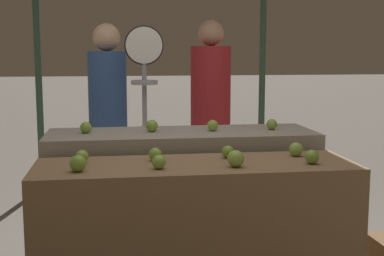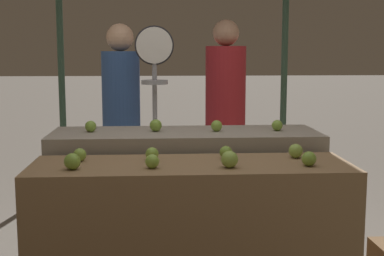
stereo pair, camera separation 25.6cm
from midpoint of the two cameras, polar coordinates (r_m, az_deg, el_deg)
display_counter_front at (r=3.00m, az=2.42°, el=-11.99°), size 1.73×0.55×0.87m
display_counter_back at (r=3.55m, az=1.40°, el=-8.02°), size 1.73×0.55×0.96m
apple_front_0 at (r=2.76m, az=-10.08°, el=-3.55°), size 0.08×0.08×0.08m
apple_front_1 at (r=2.75m, az=-1.61°, el=-3.61°), size 0.07×0.07×0.07m
apple_front_2 at (r=2.78m, az=6.68°, el=-3.36°), size 0.09×0.09×0.09m
apple_front_3 at (r=2.90m, az=14.86°, el=-3.21°), size 0.08×0.08×0.08m
apple_front_4 at (r=2.97m, az=-9.48°, el=-2.86°), size 0.07×0.07×0.07m
apple_front_5 at (r=2.95m, az=-1.81°, el=-2.80°), size 0.07×0.07×0.07m
apple_front_6 at (r=3.01m, az=6.07°, el=-2.61°), size 0.07×0.07×0.07m
apple_front_7 at (r=3.10m, az=13.35°, el=-2.41°), size 0.08×0.08×0.08m
apple_back_0 at (r=3.46m, az=-8.69°, el=0.16°), size 0.07×0.07×0.07m
apple_back_1 at (r=3.45m, az=-1.77°, el=0.27°), size 0.08×0.08×0.08m
apple_back_2 at (r=3.46m, az=4.76°, el=0.23°), size 0.07×0.07×0.07m
apple_back_3 at (r=3.54m, az=11.13°, el=0.27°), size 0.07×0.07×0.07m
produce_scale at (r=4.06m, az=-2.20°, el=4.58°), size 0.29×0.20×1.66m
person_vendor_at_scale at (r=4.43m, az=-5.92°, el=1.96°), size 0.40×0.40×1.69m
person_customer_left at (r=4.74m, az=5.13°, el=2.59°), size 0.35×0.35×1.74m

